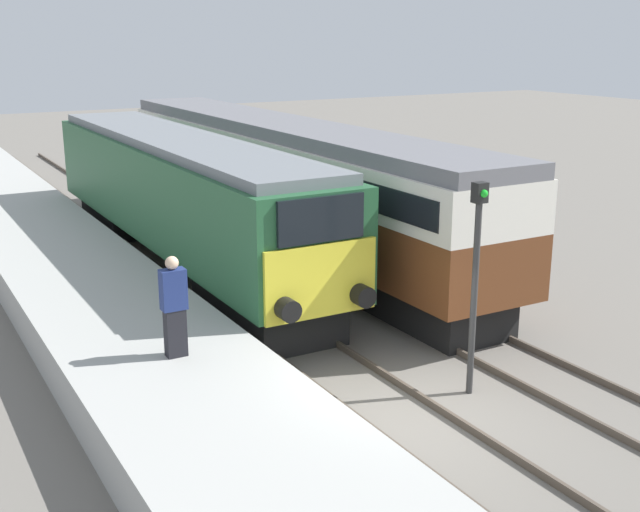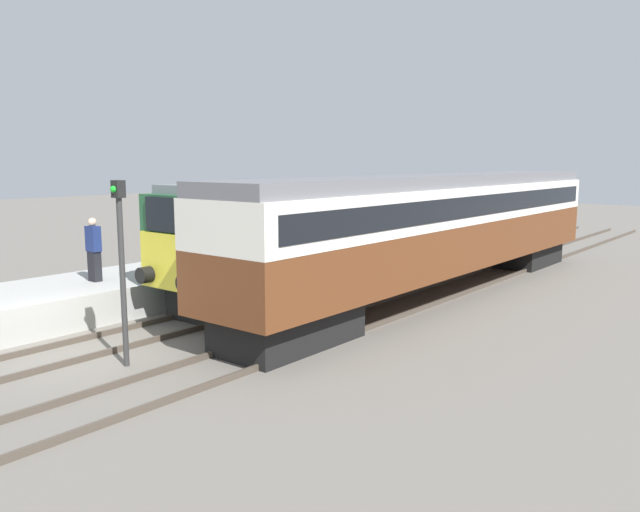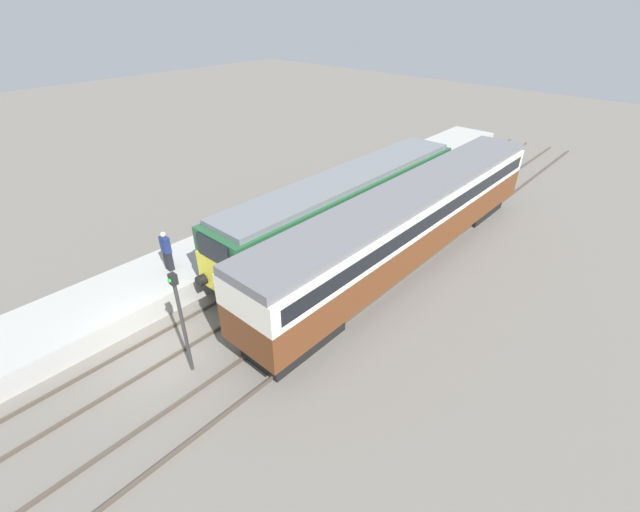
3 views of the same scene
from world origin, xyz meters
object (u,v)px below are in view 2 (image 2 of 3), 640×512
at_px(passenger_carriage, 442,222).
at_px(person_on_platform, 94,250).
at_px(locomotive, 351,224).
at_px(signal_post, 121,258).

height_order(passenger_carriage, person_on_platform, passenger_carriage).
height_order(locomotive, passenger_carriage, passenger_carriage).
xyz_separation_m(locomotive, signal_post, (1.70, -10.49, 0.24)).
height_order(person_on_platform, signal_post, signal_post).
relative_size(passenger_carriage, person_on_platform, 10.60).
bearing_deg(signal_post, passenger_carriage, 81.10).
distance_m(person_on_platform, signal_post, 5.36).
bearing_deg(locomotive, passenger_carriage, 6.18).
xyz_separation_m(person_on_platform, signal_post, (4.83, -2.27, 0.51)).
bearing_deg(person_on_platform, passenger_carriage, 52.76).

